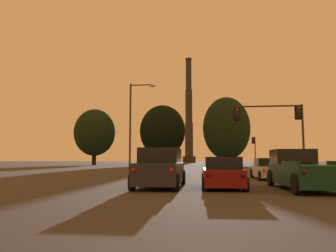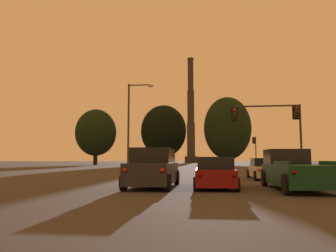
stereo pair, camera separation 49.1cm
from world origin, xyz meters
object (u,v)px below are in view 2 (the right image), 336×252
object	(u,v)px
sedan_right_lane_front	(265,169)
traffic_light_far_right	(255,147)
smokestack	(191,121)
street_lamp	(132,119)
suv_left_lane_second	(153,168)
pickup_truck_right_lane_second	(294,171)
hatchback_center_lane_second	(215,174)
traffic_light_overhead_right	(277,121)

from	to	relation	value
sedan_right_lane_front	traffic_light_far_right	distance (m)	39.78
traffic_light_far_right	smokestack	distance (m)	87.60
street_lamp	smokestack	size ratio (longest dim) A/B	0.19
suv_left_lane_second	traffic_light_far_right	distance (m)	48.34
pickup_truck_right_lane_second	traffic_light_far_right	size ratio (longest dim) A/B	0.99
pickup_truck_right_lane_second	hatchback_center_lane_second	world-z (taller)	pickup_truck_right_lane_second
suv_left_lane_second	sedan_right_lane_front	bearing A→B (deg)	49.61
smokestack	sedan_right_lane_front	bearing A→B (deg)	-84.09
hatchback_center_lane_second	traffic_light_far_right	xyz separation A→B (m)	(7.85, 47.22, 3.03)
pickup_truck_right_lane_second	sedan_right_lane_front	size ratio (longest dim) A/B	1.18
hatchback_center_lane_second	smokestack	world-z (taller)	smokestack
suv_left_lane_second	smokestack	distance (m)	132.96
traffic_light_far_right	smokestack	xyz separation A→B (m)	(-17.24, 84.54, 15.16)
sedan_right_lane_front	traffic_light_overhead_right	xyz separation A→B (m)	(1.95, 5.48, 3.95)
pickup_truck_right_lane_second	sedan_right_lane_front	bearing A→B (deg)	88.82
pickup_truck_right_lane_second	street_lamp	world-z (taller)	street_lamp
hatchback_center_lane_second	traffic_light_overhead_right	bearing A→B (deg)	66.40
sedan_right_lane_front	traffic_light_overhead_right	distance (m)	7.03
smokestack	traffic_light_far_right	bearing A→B (deg)	-78.47
suv_left_lane_second	traffic_light_overhead_right	distance (m)	15.96
traffic_light_far_right	street_lamp	size ratio (longest dim) A/B	0.62
traffic_light_far_right	street_lamp	xyz separation A→B (m)	(-16.02, -30.22, 1.81)
traffic_light_overhead_right	street_lamp	world-z (taller)	street_lamp
suv_left_lane_second	smokestack	bearing A→B (deg)	92.28
sedan_right_lane_front	smokestack	size ratio (longest dim) A/B	0.10
pickup_truck_right_lane_second	street_lamp	bearing A→B (deg)	122.79
suv_left_lane_second	traffic_light_overhead_right	world-z (taller)	traffic_light_overhead_right
traffic_light_overhead_right	street_lamp	bearing A→B (deg)	164.69
suv_left_lane_second	smokestack	size ratio (longest dim) A/B	0.10
pickup_truck_right_lane_second	hatchback_center_lane_second	xyz separation A→B (m)	(-3.51, 0.05, -0.14)
hatchback_center_lane_second	suv_left_lane_second	distance (m)	2.93
traffic_light_overhead_right	street_lamp	xyz separation A→B (m)	(-13.56, 3.71, 0.88)
hatchback_center_lane_second	sedan_right_lane_front	distance (m)	8.53
traffic_light_overhead_right	smokestack	size ratio (longest dim) A/B	0.13
suv_left_lane_second	traffic_light_overhead_right	size ratio (longest dim) A/B	0.82
suv_left_lane_second	traffic_light_far_right	size ratio (longest dim) A/B	0.88
pickup_truck_right_lane_second	street_lamp	size ratio (longest dim) A/B	0.61
hatchback_center_lane_second	sedan_right_lane_front	bearing A→B (deg)	64.66
street_lamp	smokestack	world-z (taller)	smokestack
suv_left_lane_second	traffic_light_far_right	bearing A→B (deg)	76.57
pickup_truck_right_lane_second	street_lamp	distance (m)	21.19
sedan_right_lane_front	traffic_light_far_right	world-z (taller)	traffic_light_far_right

